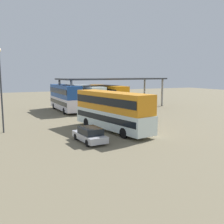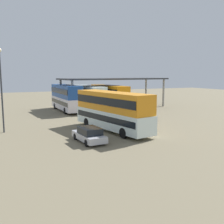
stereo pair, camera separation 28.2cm
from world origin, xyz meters
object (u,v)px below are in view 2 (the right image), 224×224
object	(u,v)px
lamppost_tall	(1,81)
double_decker_mid_row	(89,97)
double_decker_far_right	(109,96)
double_decker_main	(112,110)
parked_hatchback	(89,135)
double_decker_near_canopy	(66,97)

from	to	relation	value
lamppost_tall	double_decker_mid_row	bearing A→B (deg)	42.35
double_decker_mid_row	double_decker_far_right	size ratio (longest dim) A/B	0.92
double_decker_main	double_decker_mid_row	size ratio (longest dim) A/B	1.11
parked_hatchback	lamppost_tall	size ratio (longest dim) A/B	0.49
double_decker_main	double_decker_far_right	bearing A→B (deg)	-33.80
double_decker_mid_row	lamppost_tall	size ratio (longest dim) A/B	1.19
double_decker_near_canopy	lamppost_tall	size ratio (longest dim) A/B	1.25
parked_hatchback	lamppost_tall	world-z (taller)	lamppost_tall
double_decker_near_canopy	double_decker_mid_row	xyz separation A→B (m)	(3.89, -0.17, -0.12)
parked_hatchback	double_decker_near_canopy	bearing A→B (deg)	-13.94
lamppost_tall	double_decker_far_right	bearing A→B (deg)	35.69
parked_hatchback	lamppost_tall	xyz separation A→B (m)	(-6.66, 7.36, 4.63)
double_decker_near_canopy	double_decker_main	bearing A→B (deg)	-179.00
double_decker_near_canopy	double_decker_far_right	xyz separation A→B (m)	(7.55, -0.24, -0.09)
double_decker_near_canopy	lamppost_tall	distance (m)	16.65
double_decker_near_canopy	double_decker_mid_row	distance (m)	3.90
parked_hatchback	double_decker_far_right	distance (m)	22.88
double_decker_mid_row	double_decker_near_canopy	bearing A→B (deg)	87.22
double_decker_main	double_decker_far_right	distance (m)	18.00
parked_hatchback	double_decker_mid_row	xyz separation A→B (m)	(7.31, 20.10, 1.53)
double_decker_main	parked_hatchback	xyz separation A→B (m)	(-3.84, -3.49, -1.59)
double_decker_mid_row	lamppost_tall	distance (m)	19.16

